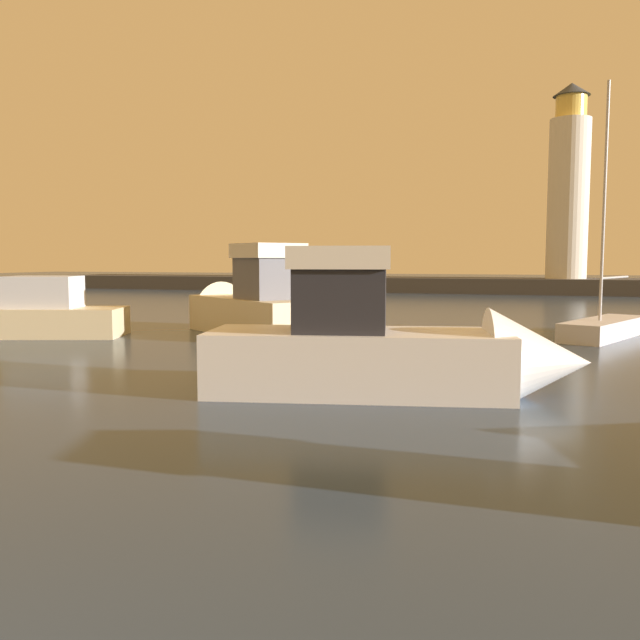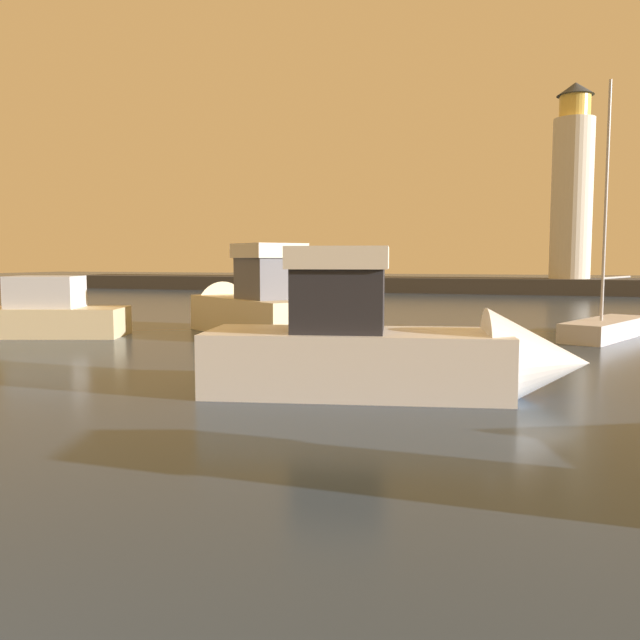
% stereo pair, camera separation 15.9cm
% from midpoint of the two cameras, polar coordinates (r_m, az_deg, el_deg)
% --- Properties ---
extents(ground_plane, '(220.00, 220.00, 0.00)m').
position_cam_midpoint_polar(ground_plane, '(33.48, 8.96, -0.31)').
color(ground_plane, '#2D3D51').
extents(breakwater, '(87.00, 6.38, 1.42)m').
position_cam_midpoint_polar(breakwater, '(65.10, 12.92, 2.93)').
color(breakwater, '#423F3D').
rests_on(breakwater, ground_plane).
extents(lighthouse, '(3.60, 3.60, 17.50)m').
position_cam_midpoint_polar(lighthouse, '(65.32, 20.51, 10.65)').
color(lighthouse, silver).
rests_on(lighthouse, breakwater).
extents(motorboat_2, '(8.95, 7.72, 4.29)m').
position_cam_midpoint_polar(motorboat_2, '(29.34, -6.76, 1.25)').
color(motorboat_2, beige).
rests_on(motorboat_2, ground_plane).
extents(motorboat_3, '(9.36, 5.09, 3.08)m').
position_cam_midpoint_polar(motorboat_3, '(30.60, -25.72, 0.25)').
color(motorboat_3, beige).
rests_on(motorboat_3, ground_plane).
extents(motorboat_4, '(9.29, 4.23, 3.94)m').
position_cam_midpoint_polar(motorboat_4, '(15.87, 7.08, -2.47)').
color(motorboat_4, white).
rests_on(motorboat_4, ground_plane).
extents(sailboat_moored, '(4.04, 6.34, 10.16)m').
position_cam_midpoint_polar(sailboat_moored, '(29.50, 23.11, -0.50)').
color(sailboat_moored, silver).
rests_on(sailboat_moored, ground_plane).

